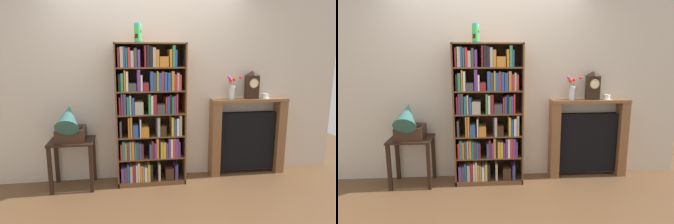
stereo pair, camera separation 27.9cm
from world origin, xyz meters
The scene contains 10 objects.
ground_plane centered at (0.00, 0.00, -0.01)m, with size 8.01×6.40×0.02m, color brown.
wall_back centered at (0.19, 0.28, 1.31)m, with size 5.01×0.08×2.62m, color beige.
bookshelf centered at (-0.02, 0.05, 0.88)m, with size 0.88×0.36×1.82m.
cup_stack centered at (-0.15, 0.04, 1.93)m, with size 0.09×0.09×0.23m.
side_table_left centered at (-1.00, 0.03, 0.46)m, with size 0.55×0.43×0.62m.
gramophone centered at (-1.00, -0.04, 0.85)m, with size 0.34×0.52×0.55m.
fireplace_mantel centered at (1.37, 0.15, 0.53)m, with size 1.07×0.21×1.08m.
mantel_clock centered at (1.39, 0.14, 1.27)m, with size 0.17×0.13×0.38m.
flower_vase centered at (1.11, 0.13, 1.23)m, with size 0.20×0.17×0.32m.
teacup_with_saucer centered at (1.59, 0.14, 1.11)m, with size 0.14×0.13×0.07m.
Camera 2 is at (-0.05, -3.68, 1.70)m, focal length 31.48 mm.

